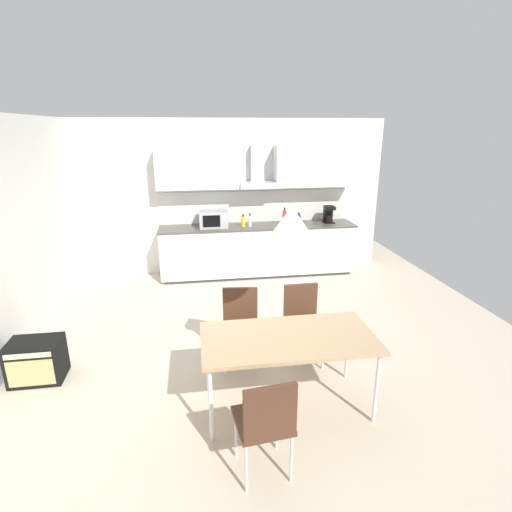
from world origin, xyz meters
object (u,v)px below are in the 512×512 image
chair_near_left (266,419)px  pendant_lamp (292,220)px  bottle_blue (299,219)px  bottle_white (250,221)px  dining_table (288,341)px  coffee_maker (329,214)px  microwave (213,219)px  bottle_yellow (243,221)px  chair_far_right (302,316)px  bottle_red (284,218)px  chair_far_left (240,320)px  guitar_amp (37,361)px

chair_near_left → pendant_lamp: (0.34, 0.78, 1.27)m
pendant_lamp → bottle_blue: bearing=74.0°
bottle_white → dining_table: bearing=-92.5°
coffee_maker → chair_near_left: bearing=-113.6°
bottle_blue → chair_near_left: (-1.38, -4.39, -0.45)m
microwave → bottle_white: 0.63m
bottle_yellow → chair_far_right: bottle_yellow is taller
chair_near_left → bottle_yellow: bearing=85.0°
bottle_yellow → chair_far_right: (0.32, -2.76, -0.46)m
coffee_maker → chair_near_left: size_ratio=0.34×
bottle_red → chair_far_left: size_ratio=0.35×
coffee_maker → pendant_lamp: pendant_lamp is taller
coffee_maker → chair_near_left: 4.83m
chair_near_left → dining_table: bearing=66.3°
bottle_red → guitar_amp: (-3.23, -2.75, -0.81)m
bottle_yellow → dining_table: bearing=-90.6°
coffee_maker → dining_table: size_ratio=0.19×
guitar_amp → chair_near_left: bearing=-36.7°
microwave → coffee_maker: bearing=0.7°
microwave → guitar_amp: bearing=-125.7°
bottle_red → pendant_lamp: pendant_lamp is taller
chair_far_right → chair_far_left: same height
microwave → chair_far_right: microwave is taller
bottle_yellow → bottle_red: bearing=1.0°
dining_table → chair_far_right: chair_far_right is taller
coffee_maker → chair_near_left: coffee_maker is taller
bottle_blue → chair_far_right: 2.95m
chair_far_right → pendant_lamp: (-0.35, -0.78, 1.27)m
coffee_maker → pendant_lamp: bearing=-113.6°
microwave → bottle_white: size_ratio=2.10×
bottle_red → dining_table: bearing=-102.1°
bottle_blue → chair_near_left: bottle_blue is taller
dining_table → coffee_maker: bearing=66.4°
bottle_blue → coffee_maker: bearing=1.1°
bottle_red → pendant_lamp: 3.72m
chair_far_right → chair_far_left: 0.69m
bottle_white → guitar_amp: bearing=-133.8°
microwave → bottle_yellow: bearing=-5.7°
chair_near_left → chair_far_right: same height
chair_near_left → chair_far_left: size_ratio=1.00×
bottle_blue → bottle_white: (-0.88, -0.06, 0.01)m
pendant_lamp → chair_far_right: bearing=65.8°
dining_table → chair_far_left: 0.87m
bottle_yellow → microwave: bearing=174.3°
pendant_lamp → dining_table: bearing=-63.4°
bottle_red → dining_table: bottle_red is taller
bottle_red → pendant_lamp: (-0.76, -3.56, 0.77)m
bottle_blue → pendant_lamp: (-1.03, -3.61, 0.82)m
dining_table → chair_near_left: (-0.34, -0.78, -0.16)m
bottle_blue → chair_far_left: bearing=-115.9°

